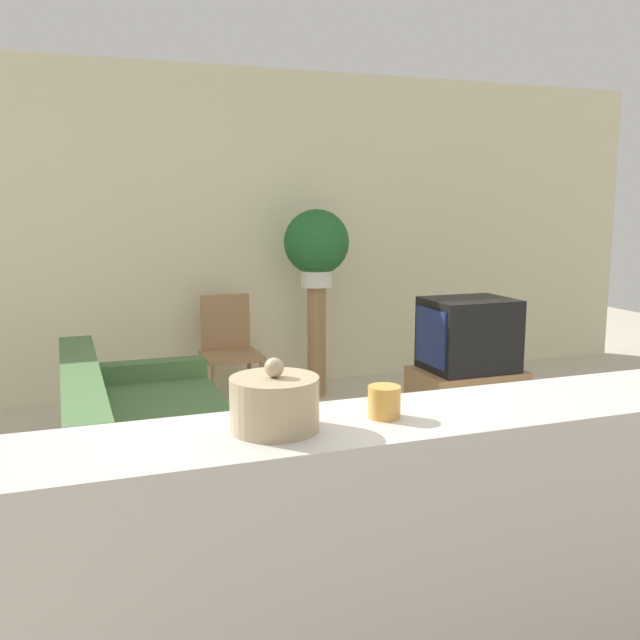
% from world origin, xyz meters
% --- Properties ---
extents(ground_plane, '(14.00, 14.00, 0.00)m').
position_xyz_m(ground_plane, '(0.00, 0.00, 0.00)').
color(ground_plane, beige).
extents(wall_back, '(9.00, 0.06, 2.70)m').
position_xyz_m(wall_back, '(0.00, 3.43, 1.35)').
color(wall_back, beige).
rests_on(wall_back, ground_plane).
extents(couch, '(0.93, 1.98, 0.74)m').
position_xyz_m(couch, '(-0.52, 1.31, 0.27)').
color(couch, '#476B3D').
rests_on(couch, ground_plane).
extents(tv_stand, '(0.74, 0.51, 0.43)m').
position_xyz_m(tv_stand, '(1.77, 1.74, 0.21)').
color(tv_stand, '#9E754C').
rests_on(tv_stand, ground_plane).
extents(television, '(0.61, 0.49, 0.51)m').
position_xyz_m(television, '(1.77, 1.74, 0.68)').
color(television, black).
rests_on(television, tv_stand).
extents(wooden_chair, '(0.44, 0.44, 0.87)m').
position_xyz_m(wooden_chair, '(0.32, 2.95, 0.47)').
color(wooden_chair, '#9E754C').
rests_on(wooden_chair, ground_plane).
extents(plant_stand, '(0.15, 0.15, 0.92)m').
position_xyz_m(plant_stand, '(1.05, 2.91, 0.46)').
color(plant_stand, '#9E754C').
rests_on(plant_stand, ground_plane).
extents(potted_plant, '(0.53, 0.53, 0.63)m').
position_xyz_m(potted_plant, '(1.05, 2.91, 1.26)').
color(potted_plant, white).
rests_on(potted_plant, plant_stand).
extents(foreground_counter, '(2.98, 0.44, 0.98)m').
position_xyz_m(foreground_counter, '(0.00, -0.69, 0.49)').
color(foreground_counter, beige).
rests_on(foreground_counter, ground_plane).
extents(decorative_bowl, '(0.25, 0.25, 0.21)m').
position_xyz_m(decorative_bowl, '(-0.37, -0.69, 1.05)').
color(decorative_bowl, tan).
rests_on(decorative_bowl, foreground_counter).
extents(candle_jar, '(0.10, 0.10, 0.09)m').
position_xyz_m(candle_jar, '(-0.04, -0.69, 1.02)').
color(candle_jar, gold).
rests_on(candle_jar, foreground_counter).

